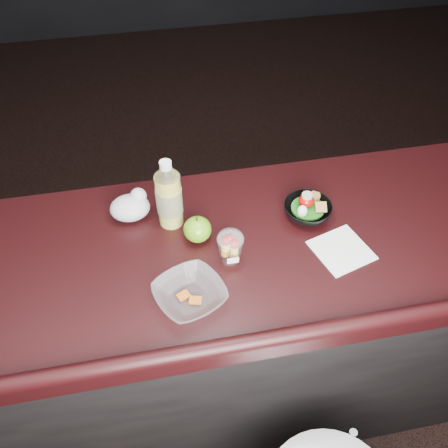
{
  "coord_description": "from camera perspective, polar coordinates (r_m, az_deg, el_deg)",
  "views": [
    {
      "loc": [
        -0.16,
        -0.7,
        2.2
      ],
      "look_at": [
        0.04,
        0.32,
        1.1
      ],
      "focal_mm": 40.0,
      "sensor_mm": 36.0,
      "label": 1
    }
  ],
  "objects": [
    {
      "name": "paper_napkin",
      "position": [
        1.58,
        13.28,
        -2.93
      ],
      "size": [
        0.2,
        0.2,
        0.0
      ],
      "primitive_type": "cube",
      "rotation": [
        0.0,
        0.0,
        0.29
      ],
      "color": "white",
      "rests_on": "counter"
    },
    {
      "name": "fruit_cup",
      "position": [
        1.48,
        0.73,
        -2.57
      ],
      "size": [
        0.08,
        0.08,
        0.11
      ],
      "color": "white",
      "rests_on": "counter"
    },
    {
      "name": "green_apple",
      "position": [
        1.55,
        -3.05,
        -0.62
      ],
      "size": [
        0.09,
        0.09,
        0.09
      ],
      "color": "#3F8C10",
      "rests_on": "counter"
    },
    {
      "name": "lemonade_bottle",
      "position": [
        1.56,
        -6.29,
        2.96
      ],
      "size": [
        0.08,
        0.08,
        0.25
      ],
      "color": "gold",
      "rests_on": "counter"
    },
    {
      "name": "plastic_bag",
      "position": [
        1.64,
        -10.57,
        2.01
      ],
      "size": [
        0.13,
        0.11,
        0.1
      ],
      "color": "silver",
      "rests_on": "counter"
    },
    {
      "name": "counter",
      "position": [
        1.96,
        -0.91,
        -12.49
      ],
      "size": [
        4.06,
        0.71,
        1.02
      ],
      "color": "black",
      "rests_on": "ground"
    },
    {
      "name": "takeout_bowl",
      "position": [
        1.42,
        -3.93,
        -8.04
      ],
      "size": [
        0.25,
        0.25,
        0.05
      ],
      "rotation": [
        0.0,
        0.0,
        0.4
      ],
      "color": "silver",
      "rests_on": "counter"
    },
    {
      "name": "snack_bowl",
      "position": [
        1.65,
        9.49,
        1.65
      ],
      "size": [
        0.17,
        0.17,
        0.09
      ],
      "rotation": [
        0.0,
        0.0,
        -0.11
      ],
      "color": "black",
      "rests_on": "counter"
    },
    {
      "name": "room_shell",
      "position": [
        0.8,
        2.01,
        19.56
      ],
      "size": [
        8.0,
        8.0,
        8.0
      ],
      "color": "black",
      "rests_on": "ground"
    }
  ]
}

